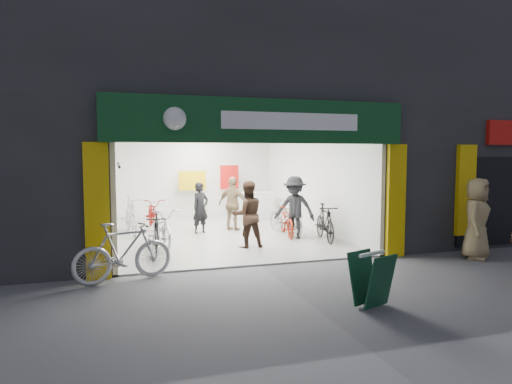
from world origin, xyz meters
name	(u,v)px	position (x,y,z in m)	size (l,w,h in m)	color
ground	(261,266)	(0.00, 0.00, 0.00)	(60.00, 60.00, 0.00)	#56565B
building	(240,92)	(0.91, 4.99, 4.31)	(17.00, 10.27, 8.00)	#232326
bike_left_front	(162,227)	(-1.80, 2.63, 0.51)	(0.68, 1.94, 1.02)	silver
bike_left_midfront	(157,234)	(-2.00, 1.90, 0.47)	(0.45, 1.58, 0.95)	black
bike_left_midback	(153,214)	(-1.80, 5.53, 0.49)	(0.65, 1.88, 0.99)	maroon
bike_left_back	(131,215)	(-2.50, 4.68, 0.58)	(0.54, 1.92, 1.15)	#B0AFB4
bike_right_front	(325,223)	(2.50, 2.07, 0.51)	(0.48, 1.71, 1.03)	black
bike_right_mid	(287,220)	(1.80, 3.11, 0.46)	(0.62, 1.77, 0.93)	maroon
bike_right_back	(286,216)	(1.80, 3.23, 0.56)	(0.53, 1.87, 1.13)	#AAABAF
parked_bike	(123,252)	(-2.80, -0.35, 0.56)	(0.53, 1.88, 1.13)	#B1B0B5
customer_a	(200,208)	(-0.53, 4.17, 0.77)	(0.56, 0.37, 1.54)	black
customer_b	(247,215)	(0.23, 1.82, 0.85)	(0.83, 0.65, 1.71)	#382419
customer_c	(295,208)	(1.80, 2.54, 0.88)	(1.14, 0.66, 1.77)	black
customer_d	(233,204)	(0.51, 4.35, 0.84)	(0.99, 0.41, 1.68)	#8F7553
pedestrian_near	(477,219)	(4.88, -0.80, 0.92)	(0.90, 0.58, 1.84)	#9C855A
sandwich_board	(372,278)	(0.85, -2.98, 0.46)	(0.70, 0.71, 0.84)	#0E3822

